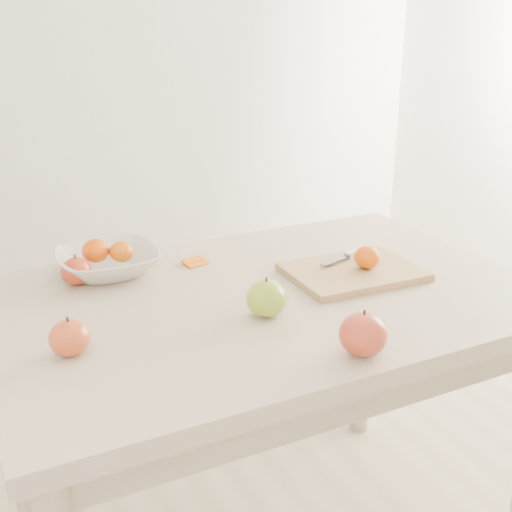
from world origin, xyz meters
name	(u,v)px	position (x,y,z in m)	size (l,w,h in m)	color
table	(266,331)	(0.00, 0.00, 0.65)	(1.20, 0.80, 0.75)	#C3AF94
cutting_board	(353,272)	(0.23, -0.01, 0.76)	(0.31, 0.22, 0.02)	tan
board_tangerine	(367,257)	(0.26, -0.02, 0.80)	(0.06, 0.06, 0.05)	#E85608
fruit_bowl	(108,262)	(-0.29, 0.27, 0.78)	(0.24, 0.24, 0.06)	silver
bowl_tangerine_near	(96,250)	(-0.31, 0.28, 0.81)	(0.06, 0.06, 0.06)	#E25C07
bowl_tangerine_far	(121,251)	(-0.26, 0.25, 0.81)	(0.06, 0.06, 0.05)	#D15A07
orange_peel_a	(196,263)	(-0.08, 0.23, 0.75)	(0.06, 0.04, 0.00)	orange
orange_peel_b	(193,262)	(-0.08, 0.25, 0.75)	(0.04, 0.04, 0.00)	#D8560F
paring_knife	(353,254)	(0.28, 0.06, 0.78)	(0.17, 0.07, 0.01)	silver
apple_green	(266,298)	(-0.05, -0.11, 0.79)	(0.08, 0.08, 0.08)	#789D17
apple_red_a	(76,271)	(-0.37, 0.24, 0.78)	(0.07, 0.07, 0.06)	maroon
apple_red_b	(70,338)	(-0.45, -0.09, 0.78)	(0.07, 0.07, 0.07)	maroon
apple_red_c	(363,334)	(0.03, -0.33, 0.79)	(0.09, 0.09, 0.08)	maroon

